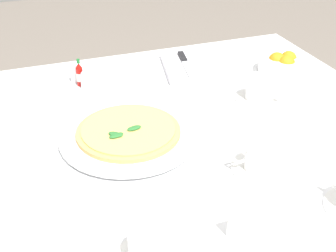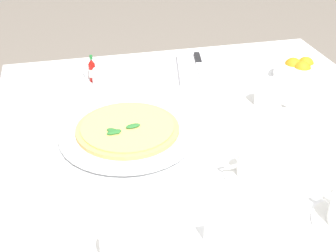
# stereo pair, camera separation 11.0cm
# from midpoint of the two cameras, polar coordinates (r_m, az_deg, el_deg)

# --- Properties ---
(dining_table) EXTENTS (1.05, 1.05, 0.73)m
(dining_table) POSITION_cam_midpoint_polar(r_m,az_deg,el_deg) (1.21, 1.88, -5.65)
(dining_table) COLOR white
(dining_table) RESTS_ON ground_plane
(pizza_plate) EXTENTS (0.33, 0.33, 0.02)m
(pizza_plate) POSITION_cam_midpoint_polar(r_m,az_deg,el_deg) (1.09, -7.89, -1.30)
(pizza_plate) COLOR white
(pizza_plate) RESTS_ON dining_table
(pizza) EXTENTS (0.25, 0.25, 0.02)m
(pizza) POSITION_cam_midpoint_polar(r_m,az_deg,el_deg) (1.08, -7.95, -0.69)
(pizza) COLOR #DBAD60
(pizza) RESTS_ON pizza_plate
(coffee_cup_right_edge) EXTENTS (0.13, 0.13, 0.06)m
(coffee_cup_right_edge) POSITION_cam_midpoint_polar(r_m,az_deg,el_deg) (0.98, 8.68, -4.26)
(coffee_cup_right_edge) COLOR white
(coffee_cup_right_edge) RESTS_ON dining_table
(coffee_cup_back_corner) EXTENTS (0.13, 0.13, 0.07)m
(coffee_cup_back_corner) POSITION_cam_midpoint_polar(r_m,az_deg,el_deg) (1.25, 9.13, 4.45)
(coffee_cup_back_corner) COLOR white
(coffee_cup_back_corner) RESTS_ON dining_table
(coffee_cup_center_back) EXTENTS (0.13, 0.13, 0.07)m
(coffee_cup_center_back) POSITION_cam_midpoint_polar(r_m,az_deg,el_deg) (0.78, -6.31, -15.42)
(coffee_cup_center_back) COLOR white
(coffee_cup_center_back) RESTS_ON dining_table
(napkin_folded) EXTENTS (0.24, 0.17, 0.02)m
(napkin_folded) POSITION_cam_midpoint_polar(r_m,az_deg,el_deg) (1.43, -0.00, 7.42)
(napkin_folded) COLOR white
(napkin_folded) RESTS_ON dining_table
(dinner_knife) EXTENTS (0.20, 0.05, 0.01)m
(dinner_knife) POSITION_cam_midpoint_polar(r_m,az_deg,el_deg) (1.42, 0.02, 7.88)
(dinner_knife) COLOR silver
(dinner_knife) RESTS_ON napkin_folded
(citrus_bowl) EXTENTS (0.15, 0.15, 0.06)m
(citrus_bowl) POSITION_cam_midpoint_polar(r_m,az_deg,el_deg) (1.44, 12.25, 7.51)
(citrus_bowl) COLOR white
(citrus_bowl) RESTS_ON dining_table
(hot_sauce_bottle) EXTENTS (0.02, 0.02, 0.08)m
(hot_sauce_bottle) POSITION_cam_midpoint_polar(r_m,az_deg,el_deg) (1.36, -13.42, 6.28)
(hot_sauce_bottle) COLOR #B7140F
(hot_sauce_bottle) RESTS_ON dining_table
(salt_shaker) EXTENTS (0.03, 0.03, 0.06)m
(salt_shaker) POSITION_cam_midpoint_polar(r_m,az_deg,el_deg) (1.34, -12.77, 5.53)
(salt_shaker) COLOR white
(salt_shaker) RESTS_ON dining_table
(pepper_shaker) EXTENTS (0.03, 0.03, 0.06)m
(pepper_shaker) POSITION_cam_midpoint_polar(r_m,az_deg,el_deg) (1.39, -13.95, 6.33)
(pepper_shaker) COLOR white
(pepper_shaker) RESTS_ON dining_table
(menu_card) EXTENTS (0.01, 0.09, 0.06)m
(menu_card) POSITION_cam_midpoint_polar(r_m,az_deg,el_deg) (0.83, 6.56, -11.67)
(menu_card) COLOR white
(menu_card) RESTS_ON dining_table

